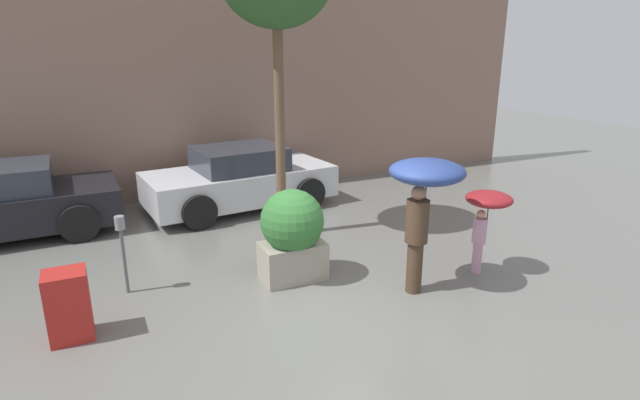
{
  "coord_description": "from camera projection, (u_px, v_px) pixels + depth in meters",
  "views": [
    {
      "loc": [
        -2.87,
        -5.63,
        3.51
      ],
      "look_at": [
        0.55,
        1.6,
        1.05
      ],
      "focal_mm": 28.0,
      "sensor_mm": 36.0,
      "label": 1
    }
  ],
  "objects": [
    {
      "name": "parked_car_far",
      "position": [
        0.0,
        204.0,
        9.45
      ],
      "size": [
        4.24,
        2.15,
        1.39
      ],
      "rotation": [
        0.0,
        0.0,
        1.6
      ],
      "color": "black",
      "rests_on": "ground"
    },
    {
      "name": "parking_meter",
      "position": [
        122.0,
        238.0,
        7.2
      ],
      "size": [
        0.14,
        0.14,
        1.2
      ],
      "color": "#595B60",
      "rests_on": "ground"
    },
    {
      "name": "ground_plane",
      "position": [
        333.0,
        305.0,
        7.07
      ],
      "size": [
        40.0,
        40.0,
        0.0
      ],
      "primitive_type": "plane",
      "color": "slate"
    },
    {
      "name": "person_adult",
      "position": [
        425.0,
        187.0,
        7.08
      ],
      "size": [
        1.08,
        1.08,
        2.0
      ],
      "rotation": [
        0.0,
        0.0,
        0.21
      ],
      "color": "#473323",
      "rests_on": "ground"
    },
    {
      "name": "person_child",
      "position": [
        487.0,
        208.0,
        7.79
      ],
      "size": [
        0.72,
        0.72,
        1.36
      ],
      "rotation": [
        0.0,
        0.0,
        -0.5
      ],
      "color": "#D199B7",
      "rests_on": "ground"
    },
    {
      "name": "newspaper_box",
      "position": [
        68.0,
        306.0,
        6.16
      ],
      "size": [
        0.5,
        0.44,
        0.9
      ],
      "color": "#B2231E",
      "rests_on": "ground"
    },
    {
      "name": "parked_car_near",
      "position": [
        240.0,
        179.0,
        11.24
      ],
      "size": [
        4.29,
        2.38,
        1.39
      ],
      "rotation": [
        0.0,
        0.0,
        1.68
      ],
      "color": "silver",
      "rests_on": "ground"
    },
    {
      "name": "building_facade",
      "position": [
        211.0,
        69.0,
        11.81
      ],
      "size": [
        18.0,
        0.3,
        6.0
      ],
      "color": "#8C6B5B",
      "rests_on": "ground"
    },
    {
      "name": "planter_box",
      "position": [
        292.0,
        232.0,
        7.68
      ],
      "size": [
        0.99,
        0.98,
        1.46
      ],
      "color": "#9E9384",
      "rests_on": "ground"
    }
  ]
}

